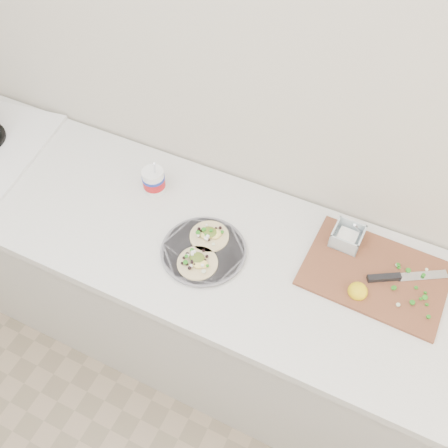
% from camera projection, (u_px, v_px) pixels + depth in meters
% --- Properties ---
extents(counter, '(2.44, 0.66, 0.90)m').
position_uv_depth(counter, '(163.00, 280.00, 2.18)').
color(counter, beige).
rests_on(counter, ground).
extents(taco_plate, '(0.30, 0.30, 0.04)m').
position_uv_depth(taco_plate, '(203.00, 249.00, 1.71)').
color(taco_plate, slate).
rests_on(taco_plate, counter).
extents(tub, '(0.09, 0.09, 0.19)m').
position_uv_depth(tub, '(154.00, 179.00, 1.85)').
color(tub, white).
rests_on(tub, counter).
extents(cutboard, '(0.47, 0.34, 0.07)m').
position_uv_depth(cutboard, '(374.00, 269.00, 1.66)').
color(cutboard, brown).
rests_on(cutboard, counter).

